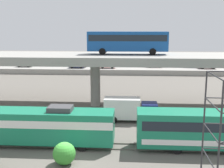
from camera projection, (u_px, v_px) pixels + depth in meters
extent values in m
plane|color=#605B54|center=(68.00, 163.00, 26.21)|extent=(260.00, 260.00, 0.00)
cube|color=#59544C|center=(75.00, 148.00, 29.40)|extent=(110.00, 0.12, 0.12)
cube|color=#59544C|center=(78.00, 143.00, 30.83)|extent=(110.00, 0.12, 0.12)
cube|color=#197A56|center=(34.00, 126.00, 30.03)|extent=(16.35, 3.00, 3.20)
cube|color=white|center=(34.00, 120.00, 29.92)|extent=(16.35, 3.04, 0.77)
cube|color=#3F3F42|center=(60.00, 109.00, 29.49)|extent=(2.40, 1.80, 0.50)
cylinder|color=black|center=(82.00, 147.00, 28.67)|extent=(0.96, 0.18, 0.96)
cylinder|color=black|center=(86.00, 137.00, 31.31)|extent=(0.96, 0.18, 0.96)
cylinder|color=black|center=(177.00, 150.00, 28.06)|extent=(0.92, 0.18, 0.92)
cylinder|color=black|center=(173.00, 139.00, 30.70)|extent=(0.92, 0.18, 0.92)
cube|color=gray|center=(95.00, 58.00, 44.43)|extent=(96.00, 10.70, 1.23)
cylinder|color=gray|center=(95.00, 84.00, 45.18)|extent=(1.50, 1.50, 6.74)
cube|color=#14478C|center=(128.00, 41.00, 44.20)|extent=(12.00, 2.55, 2.90)
cube|color=black|center=(128.00, 38.00, 44.10)|extent=(11.52, 2.59, 0.93)
cube|color=black|center=(168.00, 39.00, 43.74)|extent=(0.08, 2.30, 1.74)
cylinder|color=black|center=(152.00, 50.00, 45.41)|extent=(1.00, 0.26, 1.00)
cylinder|color=black|center=(153.00, 52.00, 43.04)|extent=(1.00, 0.26, 1.00)
cylinder|color=black|center=(104.00, 50.00, 45.90)|extent=(1.00, 0.26, 1.00)
cylinder|color=black|center=(102.00, 51.00, 43.53)|extent=(1.00, 0.26, 1.00)
cube|color=navy|center=(149.00, 111.00, 37.75)|extent=(2.00, 2.30, 2.00)
cube|color=silver|center=(122.00, 108.00, 37.93)|extent=(4.60, 2.30, 2.60)
cylinder|color=black|center=(146.00, 116.00, 39.03)|extent=(0.88, 0.28, 0.88)
cylinder|color=black|center=(147.00, 121.00, 36.89)|extent=(0.88, 0.28, 0.88)
cylinder|color=black|center=(115.00, 115.00, 39.31)|extent=(0.88, 0.28, 0.88)
cylinder|color=black|center=(114.00, 120.00, 37.17)|extent=(0.88, 0.28, 0.88)
cylinder|color=#2D2D30|center=(202.00, 148.00, 17.81)|extent=(0.10, 0.10, 9.44)
cylinder|color=#2D2D30|center=(209.00, 160.00, 16.25)|extent=(0.07, 3.18, 0.07)
cylinder|color=#2D2D30|center=(211.00, 133.00, 15.96)|extent=(0.07, 3.18, 0.07)
cylinder|color=#2D2D30|center=(213.00, 105.00, 15.66)|extent=(0.07, 3.18, 0.07)
cylinder|color=#2D2D30|center=(215.00, 76.00, 15.37)|extent=(0.07, 3.18, 0.07)
cube|color=gray|center=(111.00, 70.00, 79.98)|extent=(74.50, 10.18, 1.39)
cube|color=maroon|center=(108.00, 66.00, 77.85)|extent=(4.15, 1.77, 0.70)
cube|color=#1E232B|center=(107.00, 63.00, 77.75)|extent=(1.82, 1.56, 0.48)
cylinder|color=black|center=(113.00, 67.00, 78.65)|extent=(0.64, 0.20, 0.64)
cylinder|color=black|center=(112.00, 67.00, 77.00)|extent=(0.64, 0.20, 0.64)
cylinder|color=black|center=(103.00, 67.00, 78.82)|extent=(0.64, 0.20, 0.64)
cylinder|color=black|center=(102.00, 67.00, 77.17)|extent=(0.64, 0.20, 0.64)
cube|color=navy|center=(192.00, 65.00, 79.12)|extent=(4.36, 1.72, 0.70)
cube|color=#1E232B|center=(193.00, 63.00, 78.99)|extent=(1.92, 1.51, 0.48)
cylinder|color=black|center=(187.00, 67.00, 78.48)|extent=(0.64, 0.20, 0.64)
cylinder|color=black|center=(186.00, 66.00, 80.07)|extent=(0.64, 0.20, 0.64)
cylinder|color=black|center=(198.00, 67.00, 78.30)|extent=(0.64, 0.20, 0.64)
cylinder|color=black|center=(196.00, 66.00, 79.89)|extent=(0.64, 0.20, 0.64)
cube|color=#B7B7BC|center=(25.00, 64.00, 80.43)|extent=(4.23, 1.82, 0.70)
cube|color=#1E232B|center=(25.00, 62.00, 80.31)|extent=(1.86, 1.60, 0.48)
cylinder|color=black|center=(19.00, 66.00, 79.73)|extent=(0.64, 0.20, 0.64)
cylinder|color=black|center=(21.00, 65.00, 81.43)|extent=(0.64, 0.20, 0.64)
cylinder|color=black|center=(28.00, 66.00, 79.56)|extent=(0.64, 0.20, 0.64)
cylinder|color=black|center=(30.00, 65.00, 81.26)|extent=(0.64, 0.20, 0.64)
cube|color=maroon|center=(155.00, 65.00, 79.51)|extent=(4.12, 1.86, 0.70)
cube|color=#1E232B|center=(154.00, 63.00, 79.41)|extent=(1.81, 1.64, 0.48)
cylinder|color=black|center=(159.00, 66.00, 80.36)|extent=(0.64, 0.20, 0.64)
cylinder|color=black|center=(160.00, 67.00, 78.62)|extent=(0.64, 0.20, 0.64)
cylinder|color=black|center=(150.00, 66.00, 80.53)|extent=(0.64, 0.20, 0.64)
cylinder|color=black|center=(150.00, 67.00, 78.79)|extent=(0.64, 0.20, 0.64)
cube|color=#B7B7BC|center=(79.00, 65.00, 80.00)|extent=(4.45, 1.81, 0.70)
cube|color=#1E232B|center=(79.00, 63.00, 79.88)|extent=(1.96, 1.59, 0.48)
cylinder|color=black|center=(73.00, 66.00, 79.32)|extent=(0.64, 0.20, 0.64)
cylinder|color=black|center=(74.00, 66.00, 81.00)|extent=(0.64, 0.20, 0.64)
cylinder|color=black|center=(83.00, 66.00, 79.14)|extent=(0.64, 0.20, 0.64)
cylinder|color=black|center=(84.00, 66.00, 80.82)|extent=(0.64, 0.20, 0.64)
cube|color=navy|center=(77.00, 66.00, 77.94)|extent=(4.06, 1.72, 0.70)
cube|color=#1E232B|center=(78.00, 63.00, 77.81)|extent=(1.79, 1.51, 0.48)
cylinder|color=black|center=(72.00, 67.00, 77.29)|extent=(0.64, 0.20, 0.64)
cylinder|color=black|center=(73.00, 67.00, 78.88)|extent=(0.64, 0.20, 0.64)
cylinder|color=black|center=(81.00, 67.00, 77.12)|extent=(0.64, 0.20, 0.64)
cylinder|color=black|center=(82.00, 67.00, 78.72)|extent=(0.64, 0.20, 0.64)
cube|color=maroon|center=(207.00, 66.00, 76.73)|extent=(4.53, 1.80, 0.70)
cube|color=#1E232B|center=(208.00, 64.00, 76.60)|extent=(1.99, 1.59, 0.48)
cylinder|color=black|center=(203.00, 68.00, 76.05)|extent=(0.64, 0.20, 0.64)
cylinder|color=black|center=(201.00, 67.00, 77.73)|extent=(0.64, 0.20, 0.64)
cylinder|color=black|center=(214.00, 68.00, 75.86)|extent=(0.64, 0.20, 0.64)
cylinder|color=black|center=(212.00, 67.00, 77.54)|extent=(0.64, 0.20, 0.64)
cube|color=navy|center=(116.00, 63.00, 102.65)|extent=(140.00, 36.00, 0.01)
sphere|color=#368A30|center=(64.00, 153.00, 25.88)|extent=(2.02, 2.02, 2.02)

